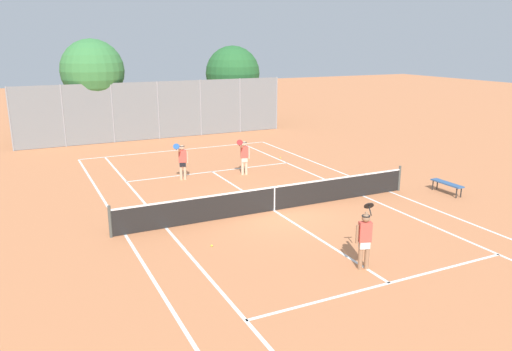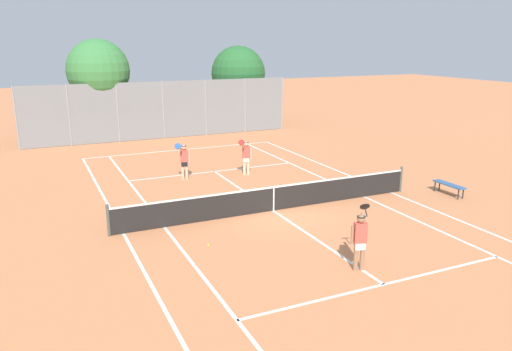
{
  "view_description": "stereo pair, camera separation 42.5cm",
  "coord_description": "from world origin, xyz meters",
  "views": [
    {
      "loc": [
        -8.31,
        -15.52,
        6.11
      ],
      "look_at": [
        -0.03,
        1.5,
        1.0
      ],
      "focal_mm": 35.0,
      "sensor_mm": 36.0,
      "label": 1
    },
    {
      "loc": [
        -7.93,
        -15.7,
        6.11
      ],
      "look_at": [
        -0.03,
        1.5,
        1.0
      ],
      "focal_mm": 35.0,
      "sensor_mm": 36.0,
      "label": 2
    }
  ],
  "objects": [
    {
      "name": "ground_plane",
      "position": [
        0.0,
        0.0,
        0.0
      ],
      "size": [
        120.0,
        120.0,
        0.0
      ],
      "primitive_type": "plane",
      "color": "#CC7A4C"
    },
    {
      "name": "courtside_bench",
      "position": [
        7.44,
        -1.2,
        0.41
      ],
      "size": [
        0.36,
        1.5,
        0.47
      ],
      "color": "#33598C",
      "rests_on": "ground"
    },
    {
      "name": "loose_tennis_ball_0",
      "position": [
        4.35,
        7.49,
        0.03
      ],
      "size": [
        0.07,
        0.07,
        0.07
      ],
      "primitive_type": "sphere",
      "color": "#D1DB33",
      "rests_on": "ground"
    },
    {
      "name": "player_near_side",
      "position": [
        -0.08,
        -5.4,
        0.93
      ],
      "size": [
        0.82,
        0.7,
        1.77
      ],
      "color": "#936B4C",
      "rests_on": "ground"
    },
    {
      "name": "loose_tennis_ball_1",
      "position": [
        -3.31,
        -2.13,
        0.03
      ],
      "size": [
        0.07,
        0.07,
        0.07
      ],
      "primitive_type": "sphere",
      "color": "#D1DB33",
      "rests_on": "ground"
    },
    {
      "name": "tree_behind_left",
      "position": [
        -3.63,
        17.33,
        4.22
      ],
      "size": [
        3.89,
        3.89,
        6.28
      ],
      "color": "brown",
      "rests_on": "ground"
    },
    {
      "name": "player_far_right",
      "position": [
        1.16,
        5.2,
        0.93
      ],
      "size": [
        0.82,
        0.7,
        1.77
      ],
      "color": "beige",
      "rests_on": "ground"
    },
    {
      "name": "court_line_markings",
      "position": [
        0.0,
        0.0,
        0.0
      ],
      "size": [
        11.1,
        23.9,
        0.01
      ],
      "color": "white",
      "rests_on": "ground"
    },
    {
      "name": "loose_tennis_ball_2",
      "position": [
        3.08,
        0.07,
        0.03
      ],
      "size": [
        0.07,
        0.07,
        0.07
      ],
      "primitive_type": "sphere",
      "color": "#D1DB33",
      "rests_on": "ground"
    },
    {
      "name": "tree_behind_right",
      "position": [
        6.57,
        18.88,
        3.68
      ],
      "size": [
        3.97,
        3.97,
        5.81
      ],
      "color": "brown",
      "rests_on": "ground"
    },
    {
      "name": "tennis_net",
      "position": [
        0.0,
        0.0,
        0.51
      ],
      "size": [
        12.0,
        0.1,
        1.07
      ],
      "color": "#474C47",
      "rests_on": "ground"
    },
    {
      "name": "back_fence",
      "position": [
        0.0,
        15.8,
        1.84
      ],
      "size": [
        17.24,
        0.08,
        3.68
      ],
      "color": "gray",
      "rests_on": "ground"
    },
    {
      "name": "player_far_left",
      "position": [
        -1.71,
        5.63,
        0.93
      ],
      "size": [
        0.8,
        0.7,
        1.77
      ],
      "color": "#D8A884",
      "rests_on": "ground"
    }
  ]
}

